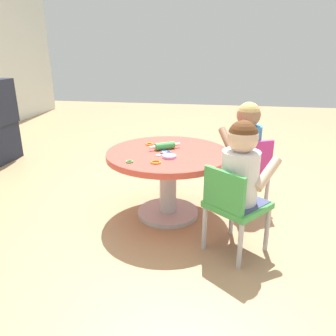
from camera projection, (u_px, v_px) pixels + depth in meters
ground_plane at (168, 214)px, 2.45m from camera, size 10.00×10.00×0.00m
craft_table at (168, 168)px, 2.32m from camera, size 0.85×0.85×0.48m
child_chair_left at (234, 205)px, 1.90m from camera, size 0.42×0.42×0.54m
seated_child_left at (241, 166)px, 1.84m from camera, size 0.44×0.43×0.51m
child_chair_right at (247, 168)px, 2.48m from camera, size 0.40×0.40×0.54m
seated_child_right at (246, 137)px, 2.44m from camera, size 0.43×0.40×0.51m
rolling_pin at (165, 146)px, 2.32m from camera, size 0.15×0.20×0.05m
craft_scissors at (164, 153)px, 2.25m from camera, size 0.14×0.10×0.01m
playdough_blob_0 at (169, 156)px, 2.16m from camera, size 0.09×0.09×0.02m
cookie_cutter_0 at (156, 162)px, 2.06m from camera, size 0.07×0.07×0.01m
cookie_cutter_1 at (129, 162)px, 2.07m from camera, size 0.05×0.05×0.01m
cookie_cutter_2 at (149, 144)px, 2.44m from camera, size 0.06×0.06×0.01m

